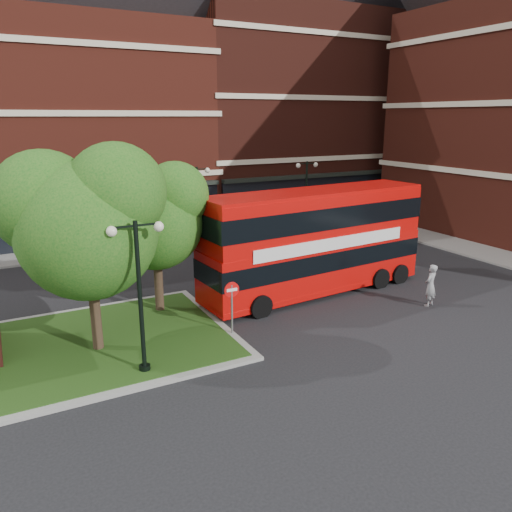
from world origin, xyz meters
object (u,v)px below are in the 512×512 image
woman (430,285)px  car_white (234,226)px  bus (315,235)px  car_silver (159,234)px

woman → car_white: woman is taller
bus → car_silver: 12.62m
car_silver → car_white: (5.28, 0.00, 0.01)m
bus → car_white: size_ratio=2.48×
woman → car_silver: (-7.20, 15.70, -0.20)m
woman → car_white: bearing=-103.1°
bus → car_silver: bearing=103.0°
woman → car_silver: bearing=-85.4°
bus → car_silver: bus is taller
woman → bus: bearing=-67.8°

